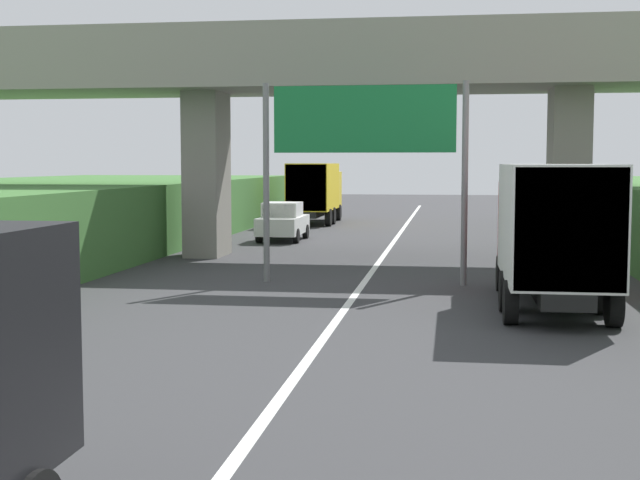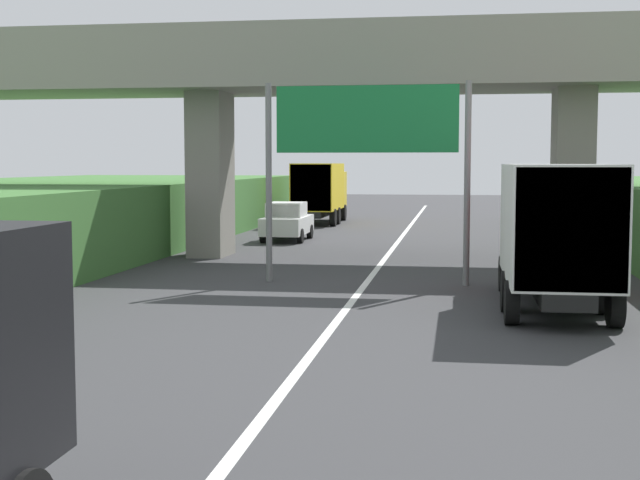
% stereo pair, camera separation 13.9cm
% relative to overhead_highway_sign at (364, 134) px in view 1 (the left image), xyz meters
% --- Properties ---
extents(lane_centre_stripe, '(0.20, 94.91, 0.01)m').
position_rel_overhead_highway_sign_xyz_m(lane_centre_stripe, '(0.00, -0.04, -4.29)').
color(lane_centre_stripe, white).
rests_on(lane_centre_stripe, ground).
extents(overpass_bridge, '(40.00, 4.80, 8.26)m').
position_rel_overhead_highway_sign_xyz_m(overpass_bridge, '(0.00, 6.82, 1.99)').
color(overpass_bridge, gray).
rests_on(overpass_bridge, ground).
extents(overhead_highway_sign, '(5.88, 0.18, 5.76)m').
position_rel_overhead_highway_sign_xyz_m(overhead_highway_sign, '(0.00, 0.00, 0.00)').
color(overhead_highway_sign, slate).
rests_on(overhead_highway_sign, ground).
extents(truck_red, '(2.44, 7.30, 3.44)m').
position_rel_overhead_highway_sign_xyz_m(truck_red, '(4.84, -3.77, -2.36)').
color(truck_red, black).
rests_on(truck_red, ground).
extents(truck_yellow, '(2.44, 7.30, 3.44)m').
position_rel_overhead_highway_sign_xyz_m(truck_yellow, '(-5.22, 25.04, -2.36)').
color(truck_yellow, black).
rests_on(truck_yellow, ground).
extents(car_white, '(1.86, 4.10, 1.72)m').
position_rel_overhead_highway_sign_xyz_m(car_white, '(-4.95, 13.58, -3.44)').
color(car_white, silver).
rests_on(car_white, ground).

